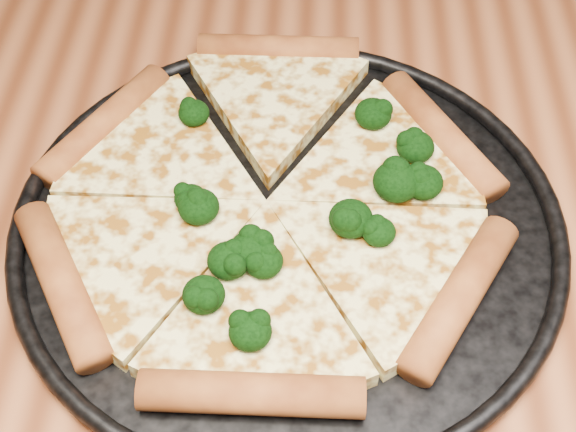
{
  "coord_description": "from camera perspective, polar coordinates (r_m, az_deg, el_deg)",
  "views": [
    {
      "loc": [
        -0.1,
        -0.28,
        1.22
      ],
      "look_at": [
        -0.11,
        0.1,
        0.77
      ],
      "focal_mm": 51.56,
      "sensor_mm": 36.0,
      "label": 1
    }
  ],
  "objects": [
    {
      "name": "broccoli_florets",
      "position": [
        0.58,
        1.34,
        0.47
      ],
      "size": [
        0.2,
        0.23,
        0.03
      ],
      "color": "black",
      "rests_on": "pizza"
    },
    {
      "name": "dining_table",
      "position": [
        0.63,
        10.27,
        -13.43
      ],
      "size": [
        1.2,
        0.9,
        0.75
      ],
      "color": "#97512E",
      "rests_on": "ground"
    },
    {
      "name": "pizza",
      "position": [
        0.6,
        -1.48,
        1.18
      ],
      "size": [
        0.36,
        0.35,
        0.03
      ],
      "rotation": [
        0.0,
        0.0,
        0.0
      ],
      "color": "#FFF19C",
      "rests_on": "pizza_pan"
    },
    {
      "name": "pizza_pan",
      "position": [
        0.6,
        -0.0,
        -0.5
      ],
      "size": [
        0.4,
        0.4,
        0.02
      ],
      "color": "black",
      "rests_on": "dining_table"
    }
  ]
}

